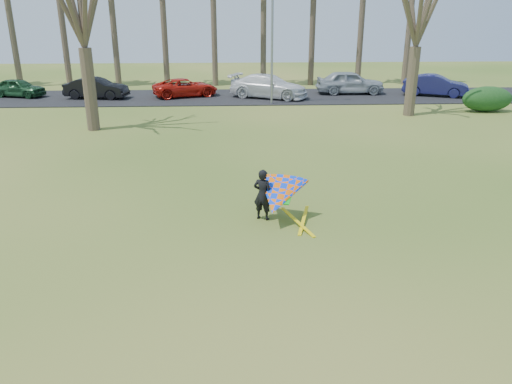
{
  "coord_description": "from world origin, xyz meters",
  "views": [
    {
      "loc": [
        -0.64,
        -11.4,
        6.03
      ],
      "look_at": [
        0.0,
        2.0,
        1.1
      ],
      "focal_mm": 35.0,
      "sensor_mm": 36.0,
      "label": 1
    }
  ],
  "objects_px": {
    "car_1": "(96,88)",
    "kite_flyer": "(277,196)",
    "car_2": "(185,87)",
    "car_3": "(269,86)",
    "car_0": "(18,88)",
    "streetlight": "(275,35)",
    "car_5": "(435,85)",
    "car_4": "(350,82)"
  },
  "relations": [
    {
      "from": "streetlight",
      "to": "car_4",
      "type": "bearing_deg",
      "value": 33.13
    },
    {
      "from": "streetlight",
      "to": "car_0",
      "type": "distance_m",
      "value": 18.89
    },
    {
      "from": "car_5",
      "to": "streetlight",
      "type": "bearing_deg",
      "value": 125.55
    },
    {
      "from": "car_1",
      "to": "car_2",
      "type": "height_order",
      "value": "car_1"
    },
    {
      "from": "streetlight",
      "to": "car_0",
      "type": "xyz_separation_m",
      "value": [
        -18.15,
        3.63,
        -3.76
      ]
    },
    {
      "from": "kite_flyer",
      "to": "car_4",
      "type": "bearing_deg",
      "value": 72.26
    },
    {
      "from": "car_4",
      "to": "car_5",
      "type": "relative_size",
      "value": 1.08
    },
    {
      "from": "car_2",
      "to": "car_0",
      "type": "bearing_deg",
      "value": 67.29
    },
    {
      "from": "car_0",
      "to": "car_4",
      "type": "height_order",
      "value": "car_4"
    },
    {
      "from": "streetlight",
      "to": "car_1",
      "type": "bearing_deg",
      "value": 167.81
    },
    {
      "from": "car_2",
      "to": "kite_flyer",
      "type": "relative_size",
      "value": 1.94
    },
    {
      "from": "car_0",
      "to": "car_4",
      "type": "xyz_separation_m",
      "value": [
        24.17,
        0.3,
        0.2
      ]
    },
    {
      "from": "car_1",
      "to": "car_3",
      "type": "xyz_separation_m",
      "value": [
        12.2,
        -0.3,
        0.09
      ]
    },
    {
      "from": "car_0",
      "to": "car_5",
      "type": "height_order",
      "value": "car_5"
    },
    {
      "from": "car_3",
      "to": "kite_flyer",
      "type": "xyz_separation_m",
      "value": [
        -1.35,
        -22.0,
        -0.03
      ]
    },
    {
      "from": "car_0",
      "to": "car_3",
      "type": "bearing_deg",
      "value": -77.79
    },
    {
      "from": "car_5",
      "to": "car_0",
      "type": "bearing_deg",
      "value": 111.32
    },
    {
      "from": "streetlight",
      "to": "car_0",
      "type": "bearing_deg",
      "value": 168.71
    },
    {
      "from": "car_4",
      "to": "car_0",
      "type": "bearing_deg",
      "value": 91.76
    },
    {
      "from": "car_2",
      "to": "streetlight",
      "type": "bearing_deg",
      "value": -138.23
    },
    {
      "from": "streetlight",
      "to": "car_5",
      "type": "xyz_separation_m",
      "value": [
        12.01,
        2.62,
        -3.65
      ]
    },
    {
      "from": "car_3",
      "to": "car_5",
      "type": "distance_m",
      "value": 12.18
    },
    {
      "from": "car_1",
      "to": "kite_flyer",
      "type": "xyz_separation_m",
      "value": [
        10.85,
        -22.3,
        0.06
      ]
    },
    {
      "from": "car_3",
      "to": "streetlight",
      "type": "bearing_deg",
      "value": -151.52
    },
    {
      "from": "car_0",
      "to": "car_1",
      "type": "bearing_deg",
      "value": -83.16
    },
    {
      "from": "car_1",
      "to": "car_5",
      "type": "bearing_deg",
      "value": -81.71
    },
    {
      "from": "car_2",
      "to": "kite_flyer",
      "type": "xyz_separation_m",
      "value": [
        4.64,
        -22.84,
        0.14
      ]
    },
    {
      "from": "car_4",
      "to": "kite_flyer",
      "type": "distance_m",
      "value": 24.73
    },
    {
      "from": "car_1",
      "to": "kite_flyer",
      "type": "height_order",
      "value": "kite_flyer"
    },
    {
      "from": "streetlight",
      "to": "car_1",
      "type": "relative_size",
      "value": 1.82
    },
    {
      "from": "car_1",
      "to": "kite_flyer",
      "type": "relative_size",
      "value": 1.84
    },
    {
      "from": "car_2",
      "to": "car_5",
      "type": "distance_m",
      "value": 18.17
    },
    {
      "from": "streetlight",
      "to": "kite_flyer",
      "type": "distance_m",
      "value": 20.02
    },
    {
      "from": "car_2",
      "to": "kite_flyer",
      "type": "bearing_deg",
      "value": 170.77
    },
    {
      "from": "car_1",
      "to": "car_5",
      "type": "xyz_separation_m",
      "value": [
        24.38,
        -0.05,
        0.03
      ]
    },
    {
      "from": "streetlight",
      "to": "kite_flyer",
      "type": "relative_size",
      "value": 3.35
    },
    {
      "from": "car_0",
      "to": "kite_flyer",
      "type": "xyz_separation_m",
      "value": [
        16.63,
        -23.26,
        0.13
      ]
    },
    {
      "from": "kite_flyer",
      "to": "streetlight",
      "type": "bearing_deg",
      "value": 85.58
    },
    {
      "from": "car_5",
      "to": "car_3",
      "type": "bearing_deg",
      "value": 114.41
    },
    {
      "from": "car_3",
      "to": "car_0",
      "type": "bearing_deg",
      "value": 110.38
    },
    {
      "from": "kite_flyer",
      "to": "car_0",
      "type": "bearing_deg",
      "value": 125.57
    },
    {
      "from": "car_0",
      "to": "car_2",
      "type": "relative_size",
      "value": 0.82
    }
  ]
}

